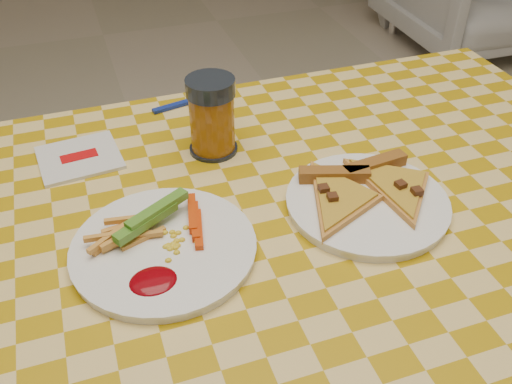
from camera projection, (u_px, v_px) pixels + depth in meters
table at (258, 280)px, 0.80m from camera, size 1.28×0.88×0.76m
plate_left at (164, 250)px, 0.74m from camera, size 0.29×0.29×0.01m
plate_right at (367, 204)px, 0.81m from camera, size 0.26×0.26×0.01m
fries_veggies at (154, 234)px, 0.74m from camera, size 0.18×0.16×0.04m
pizza_slices at (365, 189)px, 0.82m from camera, size 0.26×0.23×0.02m
drink_glass at (212, 117)px, 0.89m from camera, size 0.08×0.08×0.13m
napkin at (79, 158)px, 0.91m from camera, size 0.14×0.13×0.01m
fork at (190, 101)px, 1.05m from camera, size 0.14×0.05×0.01m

